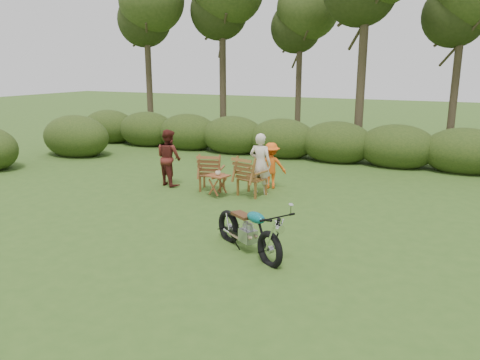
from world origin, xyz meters
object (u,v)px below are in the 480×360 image
at_px(lawn_chair_right, 252,195).
at_px(child, 271,188).
at_px(side_table, 218,186).
at_px(adult_a, 260,194).
at_px(motorcycle, 248,251).
at_px(lawn_chair_left, 212,190).
at_px(adult_b, 170,185).
at_px(cup, 218,173).

height_order(lawn_chair_right, child, child).
distance_m(lawn_chair_right, side_table, 0.93).
height_order(side_table, adult_a, adult_a).
height_order(lawn_chair_right, side_table, side_table).
xyz_separation_m(side_table, adult_a, (0.87, 0.71, -0.28)).
xyz_separation_m(motorcycle, lawn_chair_right, (-1.44, 3.45, 0.00)).
xyz_separation_m(lawn_chair_left, side_table, (0.44, -0.51, 0.28)).
distance_m(lawn_chair_right, adult_a, 0.26).
bearing_deg(motorcycle, child, 138.74).
relative_size(lawn_chair_left, adult_a, 0.63).
bearing_deg(adult_a, lawn_chair_right, 56.96).
bearing_deg(side_table, lawn_chair_right, 33.92).
xyz_separation_m(lawn_chair_right, side_table, (-0.73, -0.49, 0.28)).
relative_size(lawn_chair_left, adult_b, 0.64).
height_order(motorcycle, lawn_chair_left, motorcycle).
bearing_deg(lawn_chair_left, side_table, 115.08).
distance_m(motorcycle, side_table, 3.68).
xyz_separation_m(motorcycle, lawn_chair_left, (-2.61, 3.47, 0.00)).
xyz_separation_m(lawn_chair_right, adult_a, (0.13, 0.22, 0.00)).
bearing_deg(adult_b, lawn_chair_left, -157.15).
xyz_separation_m(lawn_chair_left, adult_a, (1.31, 0.20, 0.00)).
bearing_deg(lawn_chair_right, cup, 47.34).
distance_m(lawn_chair_right, child, 0.90).
bearing_deg(adult_a, motorcycle, 108.06).
relative_size(motorcycle, adult_a, 1.18).
bearing_deg(cup, lawn_chair_left, 131.35).
height_order(side_table, child, child).
xyz_separation_m(adult_a, child, (0.04, 0.67, 0.00)).
bearing_deg(motorcycle, side_table, 158.69).
bearing_deg(lawn_chair_right, adult_b, 12.85).
relative_size(cup, child, 0.11).
bearing_deg(lawn_chair_left, cup, 115.62).
xyz_separation_m(lawn_chair_left, cup, (0.46, -0.52, 0.62)).
height_order(adult_b, child, adult_b).
bearing_deg(adult_b, lawn_chair_right, -158.24).
bearing_deg(side_table, lawn_chair_left, 130.82).
bearing_deg(motorcycle, lawn_chair_left, 159.40).
xyz_separation_m(cup, adult_b, (-1.78, 0.49, -0.62)).
relative_size(cup, adult_a, 0.09).
xyz_separation_m(motorcycle, child, (-1.27, 4.34, 0.00)).
distance_m(lawn_chair_right, lawn_chair_left, 1.17).
height_order(motorcycle, cup, cup).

